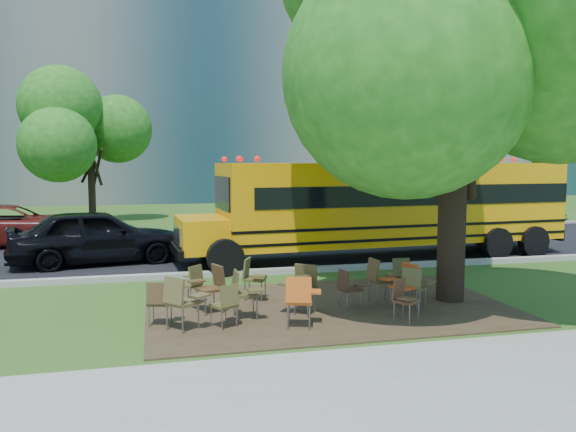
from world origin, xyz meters
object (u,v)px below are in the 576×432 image
object	(u,v)px
school_bus	(392,203)
chair_9	(211,284)
chair_5	(403,296)
chair_15	(243,290)
chair_10	(252,275)
chair_13	(400,272)
main_tree	(457,45)
bg_car_red	(12,226)
black_car	(97,236)
chair_8	(192,281)
chair_14	(349,286)
chair_0	(161,299)
chair_12	(380,276)
chair_2	(227,301)
chair_6	(405,281)
chair_1	(181,298)
chair_4	(301,296)
chair_7	(415,283)
chair_3	(302,284)
chair_11	(301,289)

from	to	relation	value
school_bus	chair_9	size ratio (longest dim) A/B	12.69
chair_5	chair_15	distance (m)	2.87
chair_10	chair_13	bearing A→B (deg)	110.10
main_tree	bg_car_red	distance (m)	15.40
chair_10	bg_car_red	distance (m)	11.42
chair_5	black_car	world-z (taller)	black_car
chair_5	chair_13	distance (m)	2.16
school_bus	chair_10	bearing A→B (deg)	-143.91
chair_8	chair_14	world-z (taller)	chair_8
main_tree	chair_10	xyz separation A→B (m)	(-3.95, 0.98, -4.62)
chair_0	chair_14	bearing A→B (deg)	18.55
chair_12	chair_5	bearing A→B (deg)	-9.51
chair_2	chair_6	bearing A→B (deg)	-22.70
chair_1	chair_6	xyz separation A→B (m)	(4.27, 0.43, -0.03)
chair_2	chair_5	distance (m)	3.12
chair_1	chair_4	bearing A→B (deg)	39.45
chair_9	main_tree	bearing A→B (deg)	-113.57
chair_2	chair_8	size ratio (longest dim) A/B	0.96
chair_2	chair_15	size ratio (longest dim) A/B	0.87
main_tree	chair_8	world-z (taller)	main_tree
chair_7	chair_10	xyz separation A→B (m)	(-2.93, 1.44, 0.02)
chair_0	bg_car_red	xyz separation A→B (m)	(-4.74, 10.76, 0.21)
main_tree	chair_7	distance (m)	4.78
chair_9	chair_7	bearing A→B (deg)	-121.07
chair_8	chair_7	bearing A→B (deg)	-65.23
chair_9	chair_14	bearing A→B (deg)	-119.93
chair_5	chair_10	world-z (taller)	chair_10
chair_5	chair_1	bearing A→B (deg)	-40.44
chair_3	chair_15	bearing A→B (deg)	43.21
chair_6	chair_9	size ratio (longest dim) A/B	0.99
chair_2	bg_car_red	distance (m)	12.58
chair_3	chair_5	bearing A→B (deg)	-174.72
chair_15	school_bus	bearing A→B (deg)	135.23
chair_13	chair_10	bearing A→B (deg)	176.57
school_bus	chair_15	distance (m)	7.77
chair_7	chair_13	size ratio (longest dim) A/B	1.02
main_tree	black_car	bearing A→B (deg)	140.80
chair_8	main_tree	bearing A→B (deg)	-57.01
black_car	chair_9	bearing A→B (deg)	-166.72
chair_14	chair_7	bearing A→B (deg)	67.28
bg_car_red	chair_1	bearing A→B (deg)	-162.60
bg_car_red	chair_8	bearing A→B (deg)	-157.41
chair_6	chair_14	size ratio (longest dim) A/B	1.16
chair_0	chair_10	size ratio (longest dim) A/B	0.91
chair_1	chair_14	xyz separation A→B (m)	(3.21, 0.67, -0.10)
chair_2	chair_3	xyz separation A→B (m)	(1.49, 0.59, 0.09)
school_bus	bg_car_red	size ratio (longest dim) A/B	2.29
chair_8	chair_11	xyz separation A→B (m)	(1.95, -1.13, -0.03)
chair_1	chair_10	size ratio (longest dim) A/B	1.08
chair_3	chair_6	world-z (taller)	chair_3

